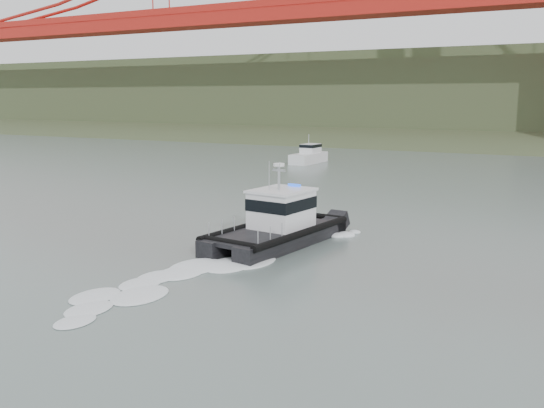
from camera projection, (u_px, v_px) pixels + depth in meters
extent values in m
plane|color=#54645E|center=(191.00, 285.00, 26.50)|extent=(400.00, 400.00, 0.00)
cube|color=#3D4C2B|center=(498.00, 144.00, 106.42)|extent=(500.00, 44.72, 16.25)
cube|color=#3D4C2B|center=(519.00, 108.00, 129.70)|extent=(500.00, 70.00, 18.00)
cube|color=#3D4C2B|center=(532.00, 86.00, 150.56)|extent=(500.00, 60.00, 16.00)
cube|color=red|center=(491.00, 1.00, 87.85)|extent=(260.00, 6.00, 2.20)
cube|color=black|center=(260.00, 235.00, 34.47)|extent=(2.28, 9.71, 1.05)
cube|color=black|center=(295.00, 240.00, 33.14)|extent=(2.28, 9.71, 1.05)
cube|color=black|center=(273.00, 232.00, 33.38)|extent=(4.48, 8.68, 0.22)
cube|color=white|center=(281.00, 209.00, 33.89)|extent=(2.99, 3.45, 2.02)
cube|color=black|center=(282.00, 203.00, 33.83)|extent=(3.05, 3.50, 0.66)
cube|color=white|center=(282.00, 190.00, 33.71)|extent=(3.18, 3.64, 0.14)
cylinder|color=#9B9FA4|center=(279.00, 178.00, 33.37)|extent=(0.14, 0.14, 1.58)
cylinder|color=white|center=(279.00, 165.00, 33.24)|extent=(0.61, 0.61, 0.16)
cube|color=silver|center=(309.00, 159.00, 75.99)|extent=(2.41, 6.82, 1.35)
cube|color=silver|center=(311.00, 149.00, 76.28)|extent=(1.87, 2.75, 1.35)
cube|color=black|center=(311.00, 146.00, 76.20)|extent=(1.92, 2.80, 0.39)
cylinder|color=#9B9FA4|center=(309.00, 140.00, 75.58)|extent=(0.09, 0.09, 1.35)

